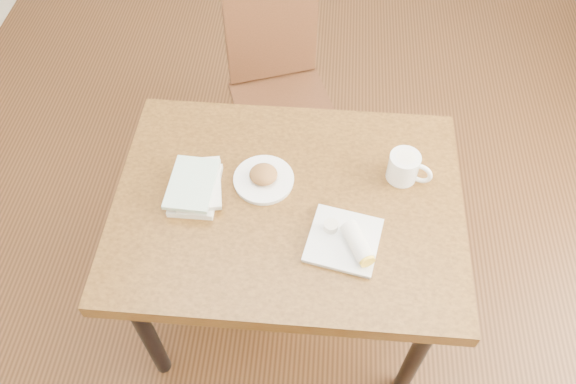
# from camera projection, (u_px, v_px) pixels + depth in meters

# --- Properties ---
(ground) EXTENTS (4.00, 5.00, 0.01)m
(ground) POSITION_uv_depth(u_px,v_px,m) (288.00, 300.00, 2.48)
(ground) COLOR #472814
(ground) RESTS_ON ground
(table) EXTENTS (1.16, 0.87, 0.75)m
(table) POSITION_uv_depth(u_px,v_px,m) (288.00, 215.00, 1.93)
(table) COLOR brown
(table) RESTS_ON ground
(chair_far) EXTENTS (0.54, 0.54, 0.95)m
(chair_far) POSITION_uv_depth(u_px,v_px,m) (279.00, 82.00, 2.50)
(chair_far) COLOR #462414
(chair_far) RESTS_ON ground
(plate_scone) EXTENTS (0.21, 0.21, 0.07)m
(plate_scone) POSITION_uv_depth(u_px,v_px,m) (264.00, 178.00, 1.90)
(plate_scone) COLOR white
(plate_scone) RESTS_ON table
(coffee_mug) EXTENTS (0.15, 0.10, 0.11)m
(coffee_mug) POSITION_uv_depth(u_px,v_px,m) (405.00, 167.00, 1.88)
(coffee_mug) COLOR white
(coffee_mug) RESTS_ON table
(plate_burrito) EXTENTS (0.26, 0.26, 0.07)m
(plate_burrito) POSITION_uv_depth(u_px,v_px,m) (348.00, 241.00, 1.75)
(plate_burrito) COLOR white
(plate_burrito) RESTS_ON table
(book_stack) EXTENTS (0.19, 0.24, 0.06)m
(book_stack) POSITION_uv_depth(u_px,v_px,m) (196.00, 186.00, 1.87)
(book_stack) COLOR white
(book_stack) RESTS_ON table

